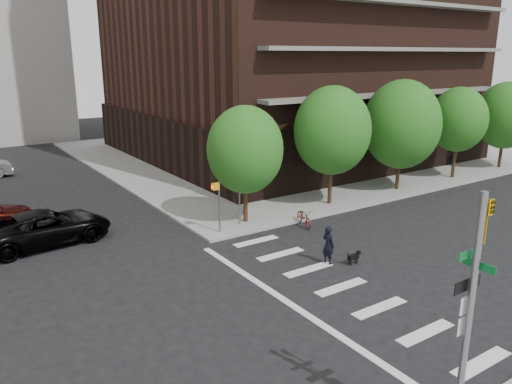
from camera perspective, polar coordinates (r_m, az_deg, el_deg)
name	(u,v)px	position (r m, az deg, el deg)	size (l,w,h in m)	color
ground	(280,308)	(18.44, 2.71, -13.11)	(120.00, 120.00, 0.00)	black
sidewalk_ne	(306,149)	(48.15, 5.74, 4.92)	(39.00, 33.00, 0.15)	gray
crosswalk	(326,292)	(19.69, 7.98, -11.28)	(3.85, 13.00, 0.01)	silver
tree_a	(245,150)	(25.91, -1.25, 4.85)	(4.00, 4.00, 5.90)	#301E11
tree_b	(332,131)	(29.45, 8.70, 6.95)	(4.50, 4.50, 6.65)	#301E11
tree_c	(402,125)	(33.78, 16.31, 7.41)	(5.00, 5.00, 6.80)	#301E11
tree_d	(458,120)	(38.55, 22.13, 7.67)	(4.00, 4.00, 6.20)	#301E11
tree_e	(506,115)	(43.63, 26.63, 7.83)	(4.50, 4.50, 6.35)	#301E11
traffic_signal	(466,342)	(12.36, 22.89, -15.53)	(0.90, 0.75, 6.00)	slate
pedestrian_signal	(223,198)	(25.09, -3.74, -0.68)	(2.18, 0.67, 2.60)	slate
parked_car_black	(47,227)	(25.91, -22.81, -3.75)	(5.97, 2.75, 1.66)	black
scooter	(304,217)	(26.61, 5.52, -2.86)	(0.64, 1.84, 0.97)	maroon
dog_walker	(328,245)	(21.91, 8.27, -6.01)	(0.41, 0.62, 1.71)	black
dog	(354,257)	(22.21, 11.14, -7.26)	(0.65, 0.19, 0.55)	black
pedestrian_far	(453,155)	(43.32, 21.63, 3.99)	(0.65, 0.84, 1.73)	navy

